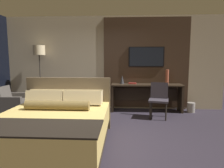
{
  "coord_description": "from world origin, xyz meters",
  "views": [
    {
      "loc": [
        0.58,
        -3.53,
        1.54
      ],
      "look_at": [
        0.33,
        1.02,
        0.96
      ],
      "focal_mm": 32.0,
      "sensor_mm": 36.0,
      "label": 1
    }
  ],
  "objects_px": {
    "bed": "(54,126)",
    "waste_bin": "(191,107)",
    "desk": "(146,92)",
    "desk_chair": "(159,97)",
    "floor_lamp": "(39,56)",
    "vase_tall": "(167,77)",
    "armchair_by_window": "(13,106)",
    "tv": "(146,57)",
    "book": "(132,83)",
    "vase_short": "(122,79)"
  },
  "relations": [
    {
      "from": "desk_chair",
      "to": "armchair_by_window",
      "type": "distance_m",
      "value": 3.9
    },
    {
      "from": "bed",
      "to": "vase_short",
      "type": "distance_m",
      "value": 2.89
    },
    {
      "from": "tv",
      "to": "book",
      "type": "distance_m",
      "value": 0.9
    },
    {
      "from": "desk",
      "to": "book",
      "type": "bearing_deg",
      "value": 176.44
    },
    {
      "from": "floor_lamp",
      "to": "tv",
      "type": "bearing_deg",
      "value": 3.73
    },
    {
      "from": "desk_chair",
      "to": "waste_bin",
      "type": "distance_m",
      "value": 1.22
    },
    {
      "from": "desk_chair",
      "to": "book",
      "type": "xyz_separation_m",
      "value": [
        -0.66,
        0.67,
        0.26
      ]
    },
    {
      "from": "desk",
      "to": "desk_chair",
      "type": "height_order",
      "value": "desk_chair"
    },
    {
      "from": "bed",
      "to": "desk_chair",
      "type": "relative_size",
      "value": 2.33
    },
    {
      "from": "floor_lamp",
      "to": "vase_tall",
      "type": "xyz_separation_m",
      "value": [
        3.77,
        0.05,
        -0.62
      ]
    },
    {
      "from": "floor_lamp",
      "to": "vase_short",
      "type": "bearing_deg",
      "value": 1.06
    },
    {
      "from": "tv",
      "to": "desk_chair",
      "type": "xyz_separation_m",
      "value": [
        0.25,
        -0.85,
        -1.04
      ]
    },
    {
      "from": "desk_chair",
      "to": "vase_short",
      "type": "relative_size",
      "value": 3.53
    },
    {
      "from": "tv",
      "to": "armchair_by_window",
      "type": "bearing_deg",
      "value": -165.24
    },
    {
      "from": "vase_tall",
      "to": "waste_bin",
      "type": "height_order",
      "value": "vase_tall"
    },
    {
      "from": "tv",
      "to": "desk_chair",
      "type": "distance_m",
      "value": 1.37
    },
    {
      "from": "book",
      "to": "waste_bin",
      "type": "xyz_separation_m",
      "value": [
        1.69,
        -0.14,
        -0.67
      ]
    },
    {
      "from": "bed",
      "to": "waste_bin",
      "type": "relative_size",
      "value": 7.6
    },
    {
      "from": "bed",
      "to": "floor_lamp",
      "type": "distance_m",
      "value": 3.12
    },
    {
      "from": "armchair_by_window",
      "to": "waste_bin",
      "type": "height_order",
      "value": "armchair_by_window"
    },
    {
      "from": "desk_chair",
      "to": "vase_short",
      "type": "distance_m",
      "value": 1.25
    },
    {
      "from": "waste_bin",
      "to": "floor_lamp",
      "type": "bearing_deg",
      "value": 178.67
    },
    {
      "from": "desk_chair",
      "to": "waste_bin",
      "type": "relative_size",
      "value": 3.26
    },
    {
      "from": "waste_bin",
      "to": "armchair_by_window",
      "type": "bearing_deg",
      "value": -172.5
    },
    {
      "from": "floor_lamp",
      "to": "vase_tall",
      "type": "distance_m",
      "value": 3.82
    },
    {
      "from": "desk_chair",
      "to": "waste_bin",
      "type": "bearing_deg",
      "value": 40.49
    },
    {
      "from": "tv",
      "to": "floor_lamp",
      "type": "relative_size",
      "value": 0.55
    },
    {
      "from": "desk",
      "to": "armchair_by_window",
      "type": "xyz_separation_m",
      "value": [
        -3.64,
        -0.76,
        -0.26
      ]
    },
    {
      "from": "armchair_by_window",
      "to": "floor_lamp",
      "type": "distance_m",
      "value": 1.61
    },
    {
      "from": "desk_chair",
      "to": "armchair_by_window",
      "type": "height_order",
      "value": "desk_chair"
    },
    {
      "from": "vase_short",
      "to": "book",
      "type": "height_order",
      "value": "vase_short"
    },
    {
      "from": "desk_chair",
      "to": "waste_bin",
      "type": "height_order",
      "value": "desk_chair"
    },
    {
      "from": "tv",
      "to": "waste_bin",
      "type": "distance_m",
      "value": 1.96
    },
    {
      "from": "bed",
      "to": "desk",
      "type": "height_order",
      "value": "bed"
    },
    {
      "from": "desk",
      "to": "desk_chair",
      "type": "distance_m",
      "value": 0.69
    },
    {
      "from": "tv",
      "to": "waste_bin",
      "type": "xyz_separation_m",
      "value": [
        1.28,
        -0.31,
        -1.45
      ]
    },
    {
      "from": "vase_tall",
      "to": "waste_bin",
      "type": "bearing_deg",
      "value": -12.71
    },
    {
      "from": "desk",
      "to": "book",
      "type": "xyz_separation_m",
      "value": [
        -0.41,
        0.03,
        0.27
      ]
    },
    {
      "from": "floor_lamp",
      "to": "waste_bin",
      "type": "bearing_deg",
      "value": -1.33
    },
    {
      "from": "floor_lamp",
      "to": "book",
      "type": "xyz_separation_m",
      "value": [
        2.77,
        0.03,
        -0.81
      ]
    },
    {
      "from": "desk",
      "to": "waste_bin",
      "type": "bearing_deg",
      "value": -4.92
    },
    {
      "from": "bed",
      "to": "vase_tall",
      "type": "bearing_deg",
      "value": 46.16
    },
    {
      "from": "armchair_by_window",
      "to": "desk",
      "type": "bearing_deg",
      "value": -80.79
    },
    {
      "from": "desk",
      "to": "vase_tall",
      "type": "height_order",
      "value": "vase_tall"
    },
    {
      "from": "bed",
      "to": "tv",
      "type": "height_order",
      "value": "tv"
    },
    {
      "from": "vase_tall",
      "to": "tv",
      "type": "bearing_deg",
      "value": 165.21
    },
    {
      "from": "armchair_by_window",
      "to": "book",
      "type": "bearing_deg",
      "value": -78.92
    },
    {
      "from": "desk",
      "to": "vase_tall",
      "type": "distance_m",
      "value": 0.76
    },
    {
      "from": "desk_chair",
      "to": "vase_tall",
      "type": "relative_size",
      "value": 2.15
    },
    {
      "from": "bed",
      "to": "waste_bin",
      "type": "height_order",
      "value": "bed"
    }
  ]
}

